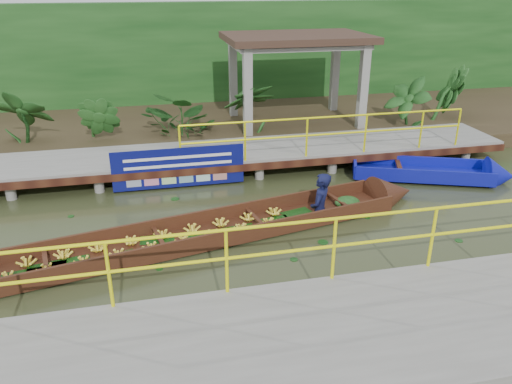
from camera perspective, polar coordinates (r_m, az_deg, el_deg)
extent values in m
plane|color=#31361B|center=(10.39, -1.66, -4.31)|extent=(80.00, 80.00, 0.00)
cube|color=#34271A|center=(17.25, -6.51, 7.78)|extent=(30.00, 8.00, 0.45)
cube|color=slate|center=(13.38, -4.58, 4.44)|extent=(16.00, 2.00, 0.15)
cube|color=black|center=(12.47, -3.89, 2.64)|extent=(16.00, 0.12, 0.18)
cylinder|color=#FFFA0D|center=(12.84, 8.27, 8.48)|extent=(7.50, 0.05, 0.05)
cylinder|color=#FFFA0D|center=(12.96, 8.16, 6.56)|extent=(7.50, 0.05, 0.05)
cylinder|color=#FFFA0D|center=(12.97, 8.15, 6.35)|extent=(0.05, 0.05, 1.00)
cylinder|color=slate|center=(12.82, -21.96, 0.54)|extent=(0.24, 0.24, 0.55)
cylinder|color=slate|center=(14.30, -21.11, 2.98)|extent=(0.24, 0.24, 0.55)
cylinder|color=slate|center=(12.61, -13.02, 1.34)|extent=(0.24, 0.24, 0.55)
cylinder|color=slate|center=(14.12, -13.09, 3.72)|extent=(0.24, 0.24, 0.55)
cylinder|color=slate|center=(12.73, -4.01, 2.11)|extent=(0.24, 0.24, 0.55)
cylinder|color=slate|center=(14.22, -5.01, 4.40)|extent=(0.24, 0.24, 0.55)
cylinder|color=slate|center=(13.15, 4.64, 2.80)|extent=(0.24, 0.24, 0.55)
cylinder|color=slate|center=(14.59, 2.81, 4.97)|extent=(0.24, 0.24, 0.55)
cylinder|color=slate|center=(13.85, 12.60, 3.38)|extent=(0.24, 0.24, 0.55)
cylinder|color=slate|center=(15.23, 10.13, 5.42)|extent=(0.24, 0.24, 0.55)
cylinder|color=slate|center=(14.78, 19.67, 3.84)|extent=(0.24, 0.24, 0.55)
cylinder|color=slate|center=(16.08, 16.77, 5.75)|extent=(0.24, 0.24, 0.55)
cylinder|color=slate|center=(12.73, -4.01, 2.11)|extent=(0.24, 0.24, 0.55)
cube|color=slate|center=(7.17, 13.42, -16.62)|extent=(18.00, 2.40, 0.70)
cylinder|color=#FFFA0D|center=(7.30, 10.61, -2.86)|extent=(10.00, 0.05, 0.05)
cylinder|color=#FFFA0D|center=(7.51, 10.35, -5.94)|extent=(10.00, 0.05, 0.05)
cylinder|color=#FFFA0D|center=(7.54, 10.33, -6.27)|extent=(0.05, 0.05, 1.00)
cube|color=slate|center=(14.79, -0.96, 10.80)|extent=(0.25, 0.25, 2.80)
cube|color=slate|center=(15.90, 12.11, 11.18)|extent=(0.25, 0.25, 2.80)
cube|color=slate|center=(17.10, -2.63, 12.50)|extent=(0.25, 0.25, 2.80)
cube|color=slate|center=(18.07, 8.97, 12.84)|extent=(0.25, 0.25, 2.80)
cube|color=slate|center=(16.16, 4.63, 16.48)|extent=(4.00, 2.60, 0.12)
cube|color=#38251C|center=(16.14, 4.66, 17.19)|extent=(4.40, 3.00, 0.20)
cube|color=#123A12|center=(19.32, -7.64, 14.80)|extent=(30.00, 0.80, 4.00)
cube|color=#381C0F|center=(10.08, -5.25, -4.94)|extent=(8.21, 2.70, 0.06)
cube|color=#381C0F|center=(10.45, -6.23, -3.03)|extent=(8.01, 1.76, 0.35)
cube|color=#381C0F|center=(9.59, -4.24, -5.52)|extent=(8.01, 1.76, 0.35)
cone|color=#381C0F|center=(12.14, 15.36, -0.19)|extent=(1.20, 1.17, 0.98)
ellipsoid|color=#123A12|center=(11.40, 10.39, -1.17)|extent=(0.65, 0.56, 0.27)
imported|color=black|center=(10.72, 7.53, 2.08)|extent=(0.71, 0.77, 1.76)
cube|color=#0D1295|center=(13.63, 18.34, 1.93)|extent=(3.56, 2.18, 0.11)
cube|color=#0D1295|center=(14.06, 18.10, 3.21)|extent=(3.21, 1.29, 0.34)
cube|color=#0D1295|center=(13.11, 18.74, 1.67)|extent=(3.21, 1.29, 0.34)
cube|color=#0D1295|center=(13.38, 11.20, 2.93)|extent=(0.43, 0.98, 0.34)
cone|color=#0D1295|center=(14.09, 26.13, 1.66)|extent=(0.98, 1.14, 0.96)
cube|color=black|center=(13.48, 16.05, 2.81)|extent=(0.47, 1.00, 0.06)
cube|color=#0B0F5C|center=(12.30, -8.81, 2.77)|extent=(3.20, 0.03, 1.00)
cube|color=white|center=(12.19, -8.88, 3.92)|extent=(2.60, 0.01, 0.07)
cube|color=white|center=(12.26, -8.82, 3.04)|extent=(2.60, 0.01, 0.07)
imported|color=#123A12|center=(15.16, -25.37, 7.59)|extent=(1.32, 1.32, 1.65)
imported|color=#123A12|center=(14.84, -17.79, 8.43)|extent=(1.32, 1.32, 1.65)
imported|color=#123A12|center=(14.81, -8.04, 9.29)|extent=(1.32, 1.32, 1.65)
imported|color=#123A12|center=(15.10, -0.36, 9.78)|extent=(1.32, 1.32, 1.65)
imported|color=#123A12|center=(16.85, 16.77, 10.25)|extent=(1.32, 1.32, 1.65)
imported|color=#123A12|center=(17.62, 21.12, 10.23)|extent=(1.32, 1.32, 1.65)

